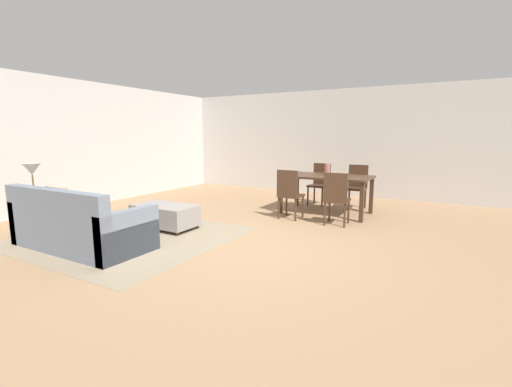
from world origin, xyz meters
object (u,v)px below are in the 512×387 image
object	(u,v)px
couch	(79,227)
dining_table	(326,180)
dining_chair_near_right	(336,196)
dining_chair_far_right	(357,184)
ottoman_table	(165,215)
table_lamp	(32,171)
vase_centerpiece	(327,170)
dining_chair_far_left	(320,181)
dining_chair_near_left	(289,191)
side_table	(35,204)

from	to	relation	value
couch	dining_table	world-z (taller)	couch
dining_chair_near_right	dining_chair_far_right	distance (m)	1.66
ottoman_table	dining_chair_near_right	world-z (taller)	dining_chair_near_right
table_lamp	dining_chair_far_right	size ratio (longest dim) A/B	0.57
ottoman_table	dining_chair_far_right	xyz separation A→B (m)	(2.38, 3.25, 0.29)
dining_chair_far_right	vase_centerpiece	world-z (taller)	vase_centerpiece
vase_centerpiece	dining_table	bearing A→B (deg)	-90.13
ottoman_table	vase_centerpiece	world-z (taller)	vase_centerpiece
table_lamp	dining_chair_near_right	world-z (taller)	table_lamp
couch	table_lamp	world-z (taller)	table_lamp
couch	ottoman_table	bearing A→B (deg)	77.78
dining_chair_far_left	dining_chair_far_right	size ratio (longest dim) A/B	1.00
ottoman_table	dining_chair_far_right	size ratio (longest dim) A/B	1.15
table_lamp	dining_chair_far_right	bearing A→B (deg)	48.37
dining_chair_far_left	ottoman_table	bearing A→B (deg)	-115.29
dining_chair_near_left	dining_chair_far_left	xyz separation A→B (m)	(0.01, 1.65, 0.00)
side_table	dining_chair_far_left	xyz separation A→B (m)	(3.13, 4.48, 0.06)
table_lamp	dining_table	distance (m)	5.09
vase_centerpiece	dining_chair_far_right	bearing A→B (deg)	62.08
table_lamp	vase_centerpiece	size ratio (longest dim) A/B	2.34
ottoman_table	dining_chair_near_left	distance (m)	2.25
side_table	dining_chair_far_left	bearing A→B (deg)	55.09
dining_table	couch	bearing A→B (deg)	-120.87
couch	vase_centerpiece	world-z (taller)	vase_centerpiece
ottoman_table	dining_chair_far_right	distance (m)	4.03
ottoman_table	dining_chair_far_right	world-z (taller)	dining_chair_far_right
side_table	vase_centerpiece	xyz separation A→B (m)	(3.55, 3.68, 0.41)
side_table	dining_chair_far_left	distance (m)	5.47
ottoman_table	dining_chair_near_right	distance (m)	2.91
dining_chair_near_left	dining_chair_far_left	bearing A→B (deg)	89.49
ottoman_table	dining_chair_far_left	distance (m)	3.63
dining_chair_near_right	dining_chair_far_left	distance (m)	1.90
dining_chair_near_left	dining_chair_near_right	distance (m)	0.90
ottoman_table	vase_centerpiece	bearing A→B (deg)	51.51
ottoman_table	couch	bearing A→B (deg)	-102.22
dining_chair_near_right	dining_chair_far_left	world-z (taller)	same
couch	dining_chair_near_right	world-z (taller)	dining_chair_near_right
dining_chair_near_right	vase_centerpiece	xyz separation A→B (m)	(-0.46, 0.88, 0.35)
dining_chair_far_left	vase_centerpiece	size ratio (longest dim) A/B	4.10
couch	ottoman_table	world-z (taller)	couch
dining_table	dining_chair_near_right	size ratio (longest dim) A/B	1.86
couch	dining_chair_near_right	distance (m)	4.00
table_lamp	dining_chair_far_left	size ratio (longest dim) A/B	0.57
dining_chair_near_left	table_lamp	bearing A→B (deg)	-137.75
dining_table	dining_chair_far_right	distance (m)	0.92
dining_table	vase_centerpiece	bearing A→B (deg)	89.87
couch	dining_chair_near_left	world-z (taller)	dining_chair_near_left
dining_chair_near_left	dining_chair_near_right	size ratio (longest dim) A/B	1.00
ottoman_table	dining_table	distance (m)	3.16
dining_chair_near_right	vase_centerpiece	size ratio (longest dim) A/B	4.10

